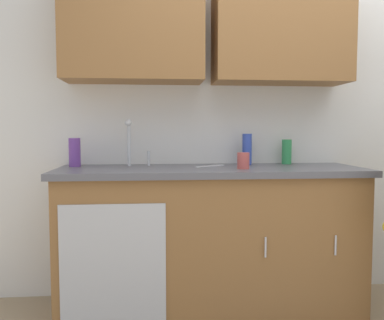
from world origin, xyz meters
name	(u,v)px	position (x,y,z in m)	size (l,w,h in m)	color
kitchen_wall_with_uppers	(262,89)	(-0.14, 0.99, 1.48)	(4.80, 0.44, 2.70)	silver
counter_cabinet	(210,242)	(-0.55, 0.70, 0.45)	(1.90, 0.62, 0.90)	brown
countertop	(210,170)	(-0.55, 0.70, 0.92)	(1.96, 0.66, 0.04)	#595960
sink	(134,170)	(-1.04, 0.71, 0.93)	(0.50, 0.36, 0.35)	#B7BABF
bottle_water_tall	(287,152)	(0.03, 0.91, 1.03)	(0.07, 0.07, 0.17)	#2D8C4C
bottle_water_short	(247,149)	(-0.27, 0.89, 1.05)	(0.07, 0.07, 0.22)	#334CB2
bottle_dish_liquid	(75,152)	(-1.44, 0.85, 1.03)	(0.08, 0.08, 0.19)	#66388C
cup_by_sink	(243,161)	(-0.36, 0.58, 0.99)	(0.08, 0.08, 0.10)	#B24C47
knife_on_counter	(210,166)	(-0.54, 0.78, 0.94)	(0.24, 0.02, 0.01)	silver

